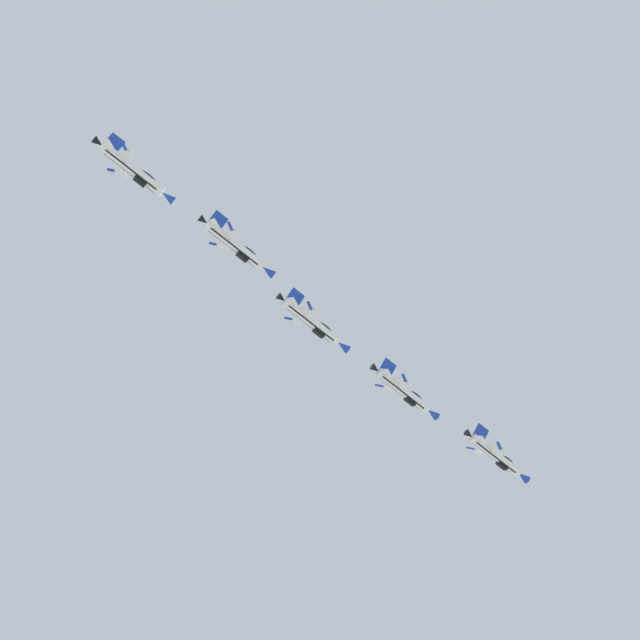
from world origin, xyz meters
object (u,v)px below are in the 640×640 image
Objects in this scene: fighter_jet_left_wing at (404,392)px; fighter_jet_lead at (497,456)px; fighter_jet_right_outer at (134,170)px; fighter_jet_right_wing at (313,323)px; fighter_jet_left_outer at (236,246)px.

fighter_jet_lead is at bearing 87.22° from fighter_jet_left_wing.
fighter_jet_right_outer is (-21.62, -57.39, -2.90)m from fighter_jet_left_wing.
fighter_jet_left_wing is 1.00× the size of fighter_jet_right_wing.
fighter_jet_right_wing reaches higher than fighter_jet_right_outer.
fighter_jet_right_outer is at bearing -87.96° from fighter_jet_left_wing.
fighter_jet_left_wing is at bearing -92.78° from fighter_jet_lead.
fighter_jet_left_wing is 40.51m from fighter_jet_left_outer.
fighter_jet_left_wing is 61.39m from fighter_jet_right_outer.
fighter_jet_lead reaches higher than fighter_jet_left_outer.
fighter_jet_right_wing is (-8.31, -20.10, -1.62)m from fighter_jet_left_wing.
fighter_jet_lead is at bearing 90.76° from fighter_jet_right_outer.
fighter_jet_lead is 1.00× the size of fighter_jet_right_wing.
fighter_jet_lead reaches higher than fighter_jet_left_wing.
fighter_jet_left_outer is (-13.53, -38.18, -0.80)m from fighter_jet_left_wing.
fighter_jet_right_wing is at bearing 96.56° from fighter_jet_left_outer.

